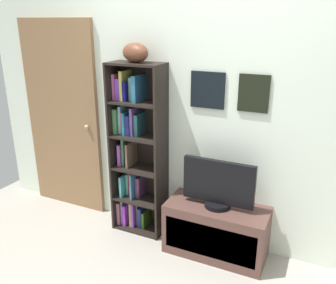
{
  "coord_description": "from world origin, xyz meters",
  "views": [
    {
      "loc": [
        0.92,
        -1.68,
        1.97
      ],
      "look_at": [
        -0.26,
        0.85,
        1.0
      ],
      "focal_mm": 37.56,
      "sensor_mm": 36.0,
      "label": 1
    }
  ],
  "objects": [
    {
      "name": "football",
      "position": [
        -0.62,
        0.97,
        1.71
      ],
      "size": [
        0.32,
        0.26,
        0.16
      ],
      "primitive_type": "ellipsoid",
      "rotation": [
        0.0,
        0.0,
        -0.38
      ],
      "color": "brown",
      "rests_on": "bookshelf"
    },
    {
      "name": "bookshelf",
      "position": [
        -0.68,
        1.0,
        0.78
      ],
      "size": [
        0.5,
        0.27,
        1.63
      ],
      "color": "black",
      "rests_on": "ground"
    },
    {
      "name": "tv_stand",
      "position": [
        0.18,
        0.9,
        0.23
      ],
      "size": [
        0.87,
        0.39,
        0.46
      ],
      "color": "brown",
      "rests_on": "ground"
    },
    {
      "name": "television",
      "position": [
        0.18,
        0.9,
        0.67
      ],
      "size": [
        0.61,
        0.22,
        0.42
      ],
      "color": "black",
      "rests_on": "tv_stand"
    },
    {
      "name": "door",
      "position": [
        -1.59,
        1.08,
        1.0
      ],
      "size": [
        0.89,
        0.09,
        1.99
      ],
      "color": "olive",
      "rests_on": "ground"
    },
    {
      "name": "back_wall",
      "position": [
        0.0,
        1.13,
        1.19
      ],
      "size": [
        4.8,
        0.08,
        2.39
      ],
      "color": "silver",
      "rests_on": "ground"
    }
  ]
}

